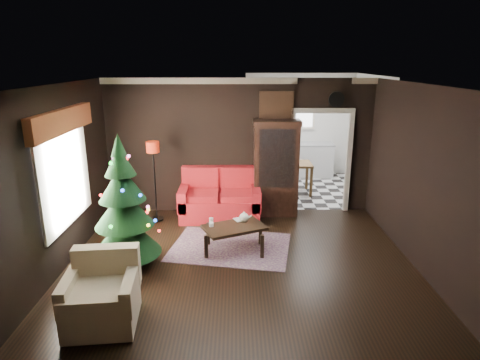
{
  "coord_description": "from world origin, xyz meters",
  "views": [
    {
      "loc": [
        -0.07,
        -5.86,
        3.14
      ],
      "look_at": [
        0.0,
        0.9,
        1.15
      ],
      "focal_mm": 30.62,
      "sensor_mm": 36.0,
      "label": 1
    }
  ],
  "objects_px": {
    "wall_clock": "(336,99)",
    "coffee_table": "(234,238)",
    "christmas_tree": "(123,205)",
    "loveseat": "(220,195)",
    "armchair": "(101,291)",
    "kitchen_table": "(296,178)",
    "teapot": "(244,217)",
    "curio_cabinet": "(276,170)",
    "floor_lamp": "(155,182)"
  },
  "relations": [
    {
      "from": "wall_clock",
      "to": "coffee_table",
      "type": "bearing_deg",
      "value": -136.52
    },
    {
      "from": "christmas_tree",
      "to": "wall_clock",
      "type": "distance_m",
      "value": 4.67
    },
    {
      "from": "loveseat",
      "to": "coffee_table",
      "type": "relative_size",
      "value": 1.71
    },
    {
      "from": "coffee_table",
      "to": "wall_clock",
      "type": "distance_m",
      "value": 3.55
    },
    {
      "from": "loveseat",
      "to": "armchair",
      "type": "bearing_deg",
      "value": -110.21
    },
    {
      "from": "armchair",
      "to": "kitchen_table",
      "type": "distance_m",
      "value": 6.05
    },
    {
      "from": "christmas_tree",
      "to": "armchair",
      "type": "distance_m",
      "value": 1.56
    },
    {
      "from": "christmas_tree",
      "to": "teapot",
      "type": "height_order",
      "value": "christmas_tree"
    },
    {
      "from": "christmas_tree",
      "to": "kitchen_table",
      "type": "distance_m",
      "value": 4.95
    },
    {
      "from": "armchair",
      "to": "coffee_table",
      "type": "bearing_deg",
      "value": 45.77
    },
    {
      "from": "loveseat",
      "to": "curio_cabinet",
      "type": "distance_m",
      "value": 1.25
    },
    {
      "from": "christmas_tree",
      "to": "teapot",
      "type": "bearing_deg",
      "value": 21.92
    },
    {
      "from": "coffee_table",
      "to": "floor_lamp",
      "type": "bearing_deg",
      "value": 138.64
    },
    {
      "from": "christmas_tree",
      "to": "curio_cabinet",
      "type": "bearing_deg",
      "value": 42.7
    },
    {
      "from": "loveseat",
      "to": "floor_lamp",
      "type": "distance_m",
      "value": 1.33
    },
    {
      "from": "coffee_table",
      "to": "curio_cabinet",
      "type": "bearing_deg",
      "value": 64.26
    },
    {
      "from": "curio_cabinet",
      "to": "coffee_table",
      "type": "distance_m",
      "value": 2.09
    },
    {
      "from": "loveseat",
      "to": "kitchen_table",
      "type": "xyz_separation_m",
      "value": [
        1.8,
        1.65,
        -0.12
      ]
    },
    {
      "from": "kitchen_table",
      "to": "floor_lamp",
      "type": "bearing_deg",
      "value": -149.54
    },
    {
      "from": "floor_lamp",
      "to": "teapot",
      "type": "bearing_deg",
      "value": -34.69
    },
    {
      "from": "curio_cabinet",
      "to": "teapot",
      "type": "xyz_separation_m",
      "value": [
        -0.68,
        -1.58,
        -0.4
      ]
    },
    {
      "from": "loveseat",
      "to": "kitchen_table",
      "type": "height_order",
      "value": "loveseat"
    },
    {
      "from": "loveseat",
      "to": "curio_cabinet",
      "type": "xyz_separation_m",
      "value": [
        1.15,
        0.22,
        0.45
      ]
    },
    {
      "from": "floor_lamp",
      "to": "armchair",
      "type": "bearing_deg",
      "value": -90.49
    },
    {
      "from": "teapot",
      "to": "kitchen_table",
      "type": "bearing_deg",
      "value": 66.12
    },
    {
      "from": "coffee_table",
      "to": "teapot",
      "type": "bearing_deg",
      "value": 47.34
    },
    {
      "from": "loveseat",
      "to": "wall_clock",
      "type": "distance_m",
      "value": 3.04
    },
    {
      "from": "coffee_table",
      "to": "kitchen_table",
      "type": "height_order",
      "value": "kitchen_table"
    },
    {
      "from": "curio_cabinet",
      "to": "armchair",
      "type": "height_order",
      "value": "curio_cabinet"
    },
    {
      "from": "coffee_table",
      "to": "christmas_tree",
      "type": "bearing_deg",
      "value": -161.54
    },
    {
      "from": "floor_lamp",
      "to": "coffee_table",
      "type": "height_order",
      "value": "floor_lamp"
    },
    {
      "from": "curio_cabinet",
      "to": "teapot",
      "type": "distance_m",
      "value": 1.77
    },
    {
      "from": "curio_cabinet",
      "to": "floor_lamp",
      "type": "xyz_separation_m",
      "value": [
        -2.43,
        -0.38,
        -0.12
      ]
    },
    {
      "from": "teapot",
      "to": "wall_clock",
      "type": "bearing_deg",
      "value": 43.11
    },
    {
      "from": "teapot",
      "to": "coffee_table",
      "type": "bearing_deg",
      "value": -132.66
    },
    {
      "from": "loveseat",
      "to": "christmas_tree",
      "type": "relative_size",
      "value": 0.84
    },
    {
      "from": "wall_clock",
      "to": "kitchen_table",
      "type": "relative_size",
      "value": 0.43
    },
    {
      "from": "loveseat",
      "to": "christmas_tree",
      "type": "bearing_deg",
      "value": -123.02
    },
    {
      "from": "loveseat",
      "to": "wall_clock",
      "type": "xyz_separation_m",
      "value": [
        2.35,
        0.4,
        1.88
      ]
    },
    {
      "from": "floor_lamp",
      "to": "armchair",
      "type": "relative_size",
      "value": 1.82
    },
    {
      "from": "floor_lamp",
      "to": "wall_clock",
      "type": "height_order",
      "value": "wall_clock"
    },
    {
      "from": "armchair",
      "to": "curio_cabinet",
      "type": "bearing_deg",
      "value": 51.39
    },
    {
      "from": "loveseat",
      "to": "kitchen_table",
      "type": "relative_size",
      "value": 2.27
    },
    {
      "from": "curio_cabinet",
      "to": "coffee_table",
      "type": "bearing_deg",
      "value": -115.74
    },
    {
      "from": "christmas_tree",
      "to": "teapot",
      "type": "relative_size",
      "value": 10.93
    },
    {
      "from": "loveseat",
      "to": "floor_lamp",
      "type": "bearing_deg",
      "value": -172.9
    },
    {
      "from": "floor_lamp",
      "to": "armchair",
      "type": "xyz_separation_m",
      "value": [
        -0.03,
        -3.39,
        -0.37
      ]
    },
    {
      "from": "loveseat",
      "to": "teapot",
      "type": "relative_size",
      "value": 9.18
    },
    {
      "from": "floor_lamp",
      "to": "kitchen_table",
      "type": "distance_m",
      "value": 3.6
    },
    {
      "from": "floor_lamp",
      "to": "loveseat",
      "type": "bearing_deg",
      "value": 7.1
    }
  ]
}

